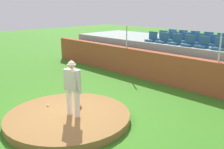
{
  "coord_description": "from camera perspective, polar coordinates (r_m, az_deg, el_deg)",
  "views": [
    {
      "loc": [
        6.15,
        -4.07,
        3.46
      ],
      "look_at": [
        0.0,
        1.9,
        1.12
      ],
      "focal_mm": 40.47,
      "sensor_mm": 36.0,
      "label": 1
    }
  ],
  "objects": [
    {
      "name": "ground_plane",
      "position": [
        8.15,
        -9.78,
        -10.11
      ],
      "size": [
        60.0,
        60.0,
        0.0
      ],
      "primitive_type": "plane",
      "color": "#36781D"
    },
    {
      "name": "pitchers_mound",
      "position": [
        8.1,
        -9.82,
        -9.4
      ],
      "size": [
        3.86,
        3.86,
        0.22
      ],
      "primitive_type": "cylinder",
      "color": "olive",
      "rests_on": "ground_plane"
    },
    {
      "name": "pitcher",
      "position": [
        7.54,
        -8.94,
        -2.16
      ],
      "size": [
        0.73,
        0.32,
        1.73
      ],
      "rotation": [
        0.0,
        0.0,
        0.14
      ],
      "color": "silver",
      "rests_on": "pitchers_mound"
    },
    {
      "name": "baseball",
      "position": [
        8.75,
        -14.3,
        -6.71
      ],
      "size": [
        0.07,
        0.07,
        0.07
      ],
      "primitive_type": "sphere",
      "color": "white",
      "rests_on": "pitchers_mound"
    },
    {
      "name": "fielding_glove",
      "position": [
        8.38,
        -7.57,
        -7.22
      ],
      "size": [
        0.34,
        0.36,
        0.11
      ],
      "primitive_type": "ellipsoid",
      "rotation": [
        0.0,
        0.0,
        5.35
      ],
      "color": "brown",
      "rests_on": "pitchers_mound"
    },
    {
      "name": "brick_barrier",
      "position": [
        11.64,
        12.56,
        1.14
      ],
      "size": [
        16.7,
        0.4,
        1.38
      ],
      "primitive_type": "cube",
      "color": "#A04C2C",
      "rests_on": "ground_plane"
    },
    {
      "name": "fence_post_left",
      "position": [
        12.98,
        3.32,
        8.52
      ],
      "size": [
        0.06,
        0.06,
        1.11
      ],
      "primitive_type": "cylinder",
      "color": "silver",
      "rests_on": "brick_barrier"
    },
    {
      "name": "fence_post_right",
      "position": [
        10.38,
        23.21,
        5.62
      ],
      "size": [
        0.06,
        0.06,
        1.11
      ],
      "primitive_type": "cylinder",
      "color": "silver",
      "rests_on": "brick_barrier"
    },
    {
      "name": "bleacher_platform",
      "position": [
        13.6,
        18.13,
        3.42
      ],
      "size": [
        14.57,
        3.75,
        1.69
      ],
      "primitive_type": "cube",
      "color": "gray",
      "rests_on": "ground_plane"
    },
    {
      "name": "stadium_chair_0",
      "position": [
        13.25,
        8.97,
        8.07
      ],
      "size": [
        0.48,
        0.44,
        0.5
      ],
      "rotation": [
        0.0,
        0.0,
        3.14
      ],
      "color": "#28577D",
      "rests_on": "bleacher_platform"
    },
    {
      "name": "stadium_chair_1",
      "position": [
        12.86,
        11.41,
        7.74
      ],
      "size": [
        0.48,
        0.44,
        0.5
      ],
      "rotation": [
        0.0,
        0.0,
        3.14
      ],
      "color": "#28577D",
      "rests_on": "bleacher_platform"
    },
    {
      "name": "stadium_chair_2",
      "position": [
        12.48,
        14.16,
        7.36
      ],
      "size": [
        0.48,
        0.44,
        0.5
      ],
      "rotation": [
        0.0,
        0.0,
        3.14
      ],
      "color": "#28577D",
      "rests_on": "bleacher_platform"
    },
    {
      "name": "stadium_chair_3",
      "position": [
        12.07,
        16.97,
        6.9
      ],
      "size": [
        0.48,
        0.44,
        0.5
      ],
      "rotation": [
        0.0,
        0.0,
        3.14
      ],
      "color": "#28577D",
      "rests_on": "bleacher_platform"
    },
    {
      "name": "stadium_chair_4",
      "position": [
        11.81,
        19.82,
        6.5
      ],
      "size": [
        0.48,
        0.44,
        0.5
      ],
      "rotation": [
        0.0,
        0.0,
        3.14
      ],
      "color": "#28577D",
      "rests_on": "bleacher_platform"
    },
    {
      "name": "stadium_chair_5",
      "position": [
        11.5,
        23.1,
        5.96
      ],
      "size": [
        0.48,
        0.44,
        0.5
      ],
      "rotation": [
        0.0,
        0.0,
        3.14
      ],
      "color": "#28577D",
      "rests_on": "bleacher_platform"
    },
    {
      "name": "stadium_chair_6",
      "position": [
        13.93,
        11.24,
        8.31
      ],
      "size": [
        0.48,
        0.44,
        0.5
      ],
      "rotation": [
        0.0,
        0.0,
        3.14
      ],
      "color": "#28577D",
      "rests_on": "bleacher_platform"
    },
    {
      "name": "stadium_chair_7",
      "position": [
        13.58,
        13.52,
        8.01
      ],
      "size": [
        0.48,
        0.44,
        0.5
      ],
      "rotation": [
        0.0,
        0.0,
        3.14
      ],
      "color": "#28577D",
      "rests_on": "bleacher_platform"
    },
    {
      "name": "stadium_chair_8",
      "position": [
        13.25,
        16.23,
        7.66
      ],
      "size": [
        0.48,
        0.44,
        0.5
      ],
      "rotation": [
        0.0,
        0.0,
        3.14
      ],
      "color": "#28577D",
      "rests_on": "bleacher_platform"
    },
    {
      "name": "stadium_chair_9",
      "position": [
        12.92,
        18.93,
        7.26
      ],
      "size": [
        0.48,
        0.44,
        0.5
      ],
      "rotation": [
        0.0,
        0.0,
        3.14
      ],
      "color": "#28577D",
      "rests_on": "bleacher_platform"
    },
    {
      "name": "stadium_chair_10",
      "position": [
        12.57,
        21.71,
        6.8
      ],
      "size": [
        0.48,
        0.44,
        0.5
      ],
      "rotation": [
        0.0,
        0.0,
        3.14
      ],
      "color": "#28577D",
      "rests_on": "bleacher_platform"
    },
    {
      "name": "stadium_chair_12",
      "position": [
        14.67,
        13.25,
        8.54
      ],
      "size": [
        0.48,
        0.44,
        0.5
      ],
      "rotation": [
        0.0,
        0.0,
        3.14
      ],
      "color": "#28577D",
      "rests_on": "bleacher_platform"
    },
    {
      "name": "stadium_chair_13",
      "position": [
        14.32,
        15.52,
        8.24
      ],
      "size": [
        0.48,
        0.44,
        0.5
      ],
      "rotation": [
        0.0,
        0.0,
        3.14
      ],
      "color": "#28577D",
      "rests_on": "bleacher_platform"
    },
    {
      "name": "stadium_chair_14",
      "position": [
        14.02,
        18.0,
        7.91
      ],
      "size": [
        0.48,
        0.44,
        0.5
      ],
      "rotation": [
        0.0,
        0.0,
        3.14
      ],
      "color": "#28577D",
      "rests_on": "bleacher_platform"
    },
    {
      "name": "stadium_chair_15",
      "position": [
        13.71,
        20.74,
        7.52
      ],
      "size": [
        0.48,
        0.44,
        0.5
      ],
      "rotation": [
        0.0,
        0.0,
        3.14
      ],
      "color": "#28577D",
      "rests_on": "bleacher_platform"
    },
    {
      "name": "stadium_chair_16",
      "position": [
        13.38,
        23.39,
        7.08
      ],
      "size": [
        0.48,
        0.44,
        0.5
      ],
      "rotation": [
        0.0,
        0.0,
        3.14
      ],
      "color": "#28577D",
      "rests_on": "bleacher_platform"
    }
  ]
}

